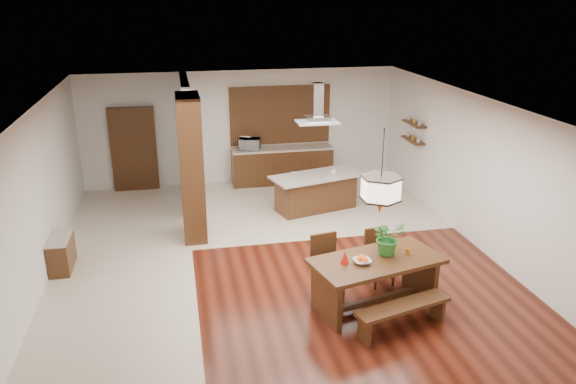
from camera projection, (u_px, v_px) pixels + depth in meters
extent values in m
plane|color=#361209|center=(273.00, 255.00, 10.69)|extent=(9.00, 9.00, 0.00)
cube|color=white|center=(271.00, 104.00, 9.72)|extent=(8.00, 9.00, 0.04)
cube|color=silver|center=(241.00, 128.00, 14.36)|extent=(8.00, 0.04, 2.90)
cube|color=silver|center=(344.00, 314.00, 6.06)|extent=(8.00, 0.04, 2.90)
cube|color=silver|center=(38.00, 198.00, 9.45)|extent=(0.04, 9.00, 2.90)
cube|color=silver|center=(473.00, 170.00, 10.96)|extent=(0.04, 9.00, 2.90)
cube|color=beige|center=(124.00, 268.00, 10.17)|extent=(2.50, 9.00, 0.01)
cube|color=beige|center=(306.00, 204.00, 13.24)|extent=(5.50, 4.00, 0.01)
cube|color=#3F220F|center=(271.00, 104.00, 9.72)|extent=(8.00, 9.00, 0.02)
cube|color=#311C0D|center=(191.00, 168.00, 11.05)|extent=(0.45, 1.00, 2.90)
cube|color=silver|center=(188.00, 142.00, 12.99)|extent=(0.18, 2.40, 2.90)
cube|color=#311C0D|center=(61.00, 253.00, 10.05)|extent=(0.37, 0.88, 0.63)
cube|color=#311C0D|center=(134.00, 149.00, 13.89)|extent=(1.10, 0.20, 2.10)
cube|color=#311C0D|center=(282.00, 166.00, 14.61)|extent=(2.60, 0.60, 0.90)
cube|color=#B4AB9D|center=(282.00, 148.00, 14.45)|extent=(2.60, 0.62, 0.05)
cube|color=#A15830|center=(280.00, 115.00, 14.41)|extent=(2.60, 0.08, 1.50)
cube|color=#311C0D|center=(413.00, 140.00, 13.35)|extent=(0.26, 0.90, 0.04)
cube|color=#311C0D|center=(414.00, 124.00, 13.22)|extent=(0.26, 0.90, 0.04)
cube|color=#311C0D|center=(377.00, 261.00, 8.67)|extent=(2.20, 1.46, 0.07)
cube|color=#311C0D|center=(327.00, 297.00, 8.46)|extent=(0.28, 0.80, 0.77)
cube|color=#311C0D|center=(420.00, 274.00, 9.16)|extent=(0.28, 0.80, 0.77)
imported|color=#277025|center=(388.00, 237.00, 8.73)|extent=(0.59, 0.53, 0.57)
imported|color=beige|center=(362.00, 261.00, 8.50)|extent=(0.27, 0.27, 0.07)
cone|color=red|center=(345.00, 257.00, 8.47)|extent=(0.17, 0.17, 0.21)
cylinder|color=gold|center=(408.00, 251.00, 8.79)|extent=(0.08, 0.08, 0.10)
cube|color=#311C0D|center=(316.00, 193.00, 12.79)|extent=(1.89, 1.11, 0.80)
cube|color=#B4AB9D|center=(317.00, 176.00, 12.61)|extent=(2.21, 1.40, 0.04)
imported|color=white|center=(333.00, 172.00, 12.62)|extent=(0.18, 0.18, 0.11)
imported|color=#B3B6BA|center=(250.00, 144.00, 14.20)|extent=(0.60, 0.48, 0.29)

